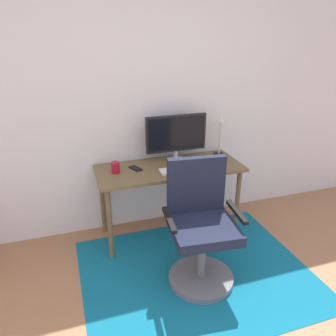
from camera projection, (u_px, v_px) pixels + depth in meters
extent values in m
cube|color=silver|center=(142.00, 97.00, 3.11)|extent=(6.00, 0.10, 2.60)
cube|color=#0F6280|center=(196.00, 272.00, 2.78)|extent=(1.86, 1.50, 0.01)
cube|color=brown|center=(170.00, 168.00, 3.09)|extent=(1.35, 0.55, 0.03)
cylinder|color=brown|center=(110.00, 224.00, 2.85)|extent=(0.04, 0.04, 0.68)
cylinder|color=brown|center=(237.00, 202.00, 3.21)|extent=(0.04, 0.04, 0.68)
cylinder|color=brown|center=(103.00, 201.00, 3.23)|extent=(0.04, 0.04, 0.68)
cylinder|color=brown|center=(217.00, 184.00, 3.59)|extent=(0.04, 0.04, 0.68)
cylinder|color=#B2B2B7|center=(176.00, 160.00, 3.23)|extent=(0.18, 0.18, 0.01)
cylinder|color=#B2B2B7|center=(176.00, 155.00, 3.21)|extent=(0.04, 0.04, 0.09)
cube|color=black|center=(176.00, 133.00, 3.13)|extent=(0.59, 0.04, 0.35)
cube|color=black|center=(177.00, 134.00, 3.11)|extent=(0.55, 0.00, 0.31)
cube|color=white|center=(183.00, 169.00, 3.00)|extent=(0.43, 0.13, 0.02)
ellipsoid|color=black|center=(212.00, 163.00, 3.12)|extent=(0.06, 0.10, 0.03)
cylinder|color=maroon|center=(115.00, 168.00, 2.93)|extent=(0.08, 0.08, 0.10)
cube|color=black|center=(136.00, 168.00, 3.03)|extent=(0.12, 0.16, 0.01)
cylinder|color=black|center=(219.00, 154.00, 3.37)|extent=(0.11, 0.11, 0.01)
cylinder|color=beige|center=(220.00, 138.00, 3.31)|extent=(0.02, 0.02, 0.34)
cone|color=beige|center=(221.00, 118.00, 3.23)|extent=(0.09, 0.09, 0.06)
cylinder|color=slate|center=(201.00, 278.00, 2.69)|extent=(0.52, 0.52, 0.05)
cylinder|color=slate|center=(202.00, 255.00, 2.60)|extent=(0.06, 0.06, 0.41)
cube|color=#191E33|center=(203.00, 228.00, 2.51)|extent=(0.53, 0.53, 0.08)
cube|color=#191E33|center=(196.00, 185.00, 2.59)|extent=(0.46, 0.11, 0.45)
cube|color=black|center=(169.00, 220.00, 2.41)|extent=(0.08, 0.34, 0.03)
cube|color=black|center=(237.00, 212.00, 2.51)|extent=(0.08, 0.34, 0.03)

